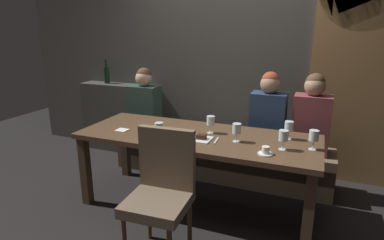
{
  "coord_description": "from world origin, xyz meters",
  "views": [
    {
      "loc": [
        1.0,
        -2.63,
        1.69
      ],
      "look_at": [
        -0.09,
        0.11,
        0.84
      ],
      "focal_mm": 30.02,
      "sensor_mm": 36.0,
      "label": 1
    }
  ],
  "objects_px": {
    "diner_bearded": "(268,113)",
    "wine_glass_near_right": "(283,137)",
    "wine_glass_far_left": "(314,136)",
    "banquette_bench": "(218,158)",
    "wine_bottle_dark_red": "(107,75)",
    "diner_redhead": "(145,102)",
    "espresso_cup": "(266,151)",
    "dining_table": "(197,143)",
    "wine_glass_center_front": "(289,127)",
    "dessert_plate": "(201,138)",
    "chair_near_side": "(161,186)",
    "diner_far_end": "(312,116)",
    "wine_glass_far_right": "(159,128)",
    "wine_glass_end_right": "(211,121)",
    "fork_on_table": "(216,140)",
    "wine_glass_end_left": "(237,129)"
  },
  "relations": [
    {
      "from": "diner_redhead",
      "to": "wine_glass_end_right",
      "type": "distance_m",
      "value": 1.24
    },
    {
      "from": "diner_bearded",
      "to": "fork_on_table",
      "type": "distance_m",
      "value": 0.85
    },
    {
      "from": "wine_glass_center_front",
      "to": "fork_on_table",
      "type": "xyz_separation_m",
      "value": [
        -0.58,
        -0.28,
        -0.11
      ]
    },
    {
      "from": "chair_near_side",
      "to": "wine_glass_far_left",
      "type": "relative_size",
      "value": 5.98
    },
    {
      "from": "diner_bearded",
      "to": "wine_glass_far_left",
      "type": "height_order",
      "value": "diner_bearded"
    },
    {
      "from": "wine_glass_far_right",
      "to": "dessert_plate",
      "type": "height_order",
      "value": "wine_glass_far_right"
    },
    {
      "from": "diner_redhead",
      "to": "wine_glass_far_right",
      "type": "relative_size",
      "value": 4.78
    },
    {
      "from": "wine_glass_end_right",
      "to": "wine_glass_center_front",
      "type": "bearing_deg",
      "value": 7.32
    },
    {
      "from": "diner_bearded",
      "to": "diner_far_end",
      "type": "bearing_deg",
      "value": 1.6
    },
    {
      "from": "diner_far_end",
      "to": "wine_glass_far_left",
      "type": "xyz_separation_m",
      "value": [
        0.04,
        -0.7,
        0.02
      ]
    },
    {
      "from": "banquette_bench",
      "to": "wine_glass_end_left",
      "type": "relative_size",
      "value": 15.24
    },
    {
      "from": "espresso_cup",
      "to": "fork_on_table",
      "type": "height_order",
      "value": "espresso_cup"
    },
    {
      "from": "wine_glass_center_front",
      "to": "wine_glass_near_right",
      "type": "bearing_deg",
      "value": -93.02
    },
    {
      "from": "diner_far_end",
      "to": "wine_glass_near_right",
      "type": "bearing_deg",
      "value": -103.22
    },
    {
      "from": "chair_near_side",
      "to": "diner_bearded",
      "type": "distance_m",
      "value": 1.53
    },
    {
      "from": "diner_far_end",
      "to": "dessert_plate",
      "type": "bearing_deg",
      "value": -137.37
    },
    {
      "from": "diner_redhead",
      "to": "diner_far_end",
      "type": "xyz_separation_m",
      "value": [
        1.93,
        -0.03,
        0.02
      ]
    },
    {
      "from": "banquette_bench",
      "to": "wine_glass_center_front",
      "type": "height_order",
      "value": "wine_glass_center_front"
    },
    {
      "from": "chair_near_side",
      "to": "diner_far_end",
      "type": "xyz_separation_m",
      "value": [
        0.97,
        1.41,
        0.28
      ]
    },
    {
      "from": "banquette_bench",
      "to": "wine_glass_far_right",
      "type": "height_order",
      "value": "wine_glass_far_right"
    },
    {
      "from": "diner_bearded",
      "to": "wine_glass_far_right",
      "type": "bearing_deg",
      "value": -129.25
    },
    {
      "from": "wine_glass_far_left",
      "to": "wine_glass_near_right",
      "type": "bearing_deg",
      "value": -157.81
    },
    {
      "from": "diner_redhead",
      "to": "espresso_cup",
      "type": "height_order",
      "value": "diner_redhead"
    },
    {
      "from": "dining_table",
      "to": "dessert_plate",
      "type": "xyz_separation_m",
      "value": [
        0.08,
        -0.12,
        0.1
      ]
    },
    {
      "from": "diner_bearded",
      "to": "wine_glass_near_right",
      "type": "bearing_deg",
      "value": -72.83
    },
    {
      "from": "dining_table",
      "to": "diner_bearded",
      "type": "relative_size",
      "value": 2.7
    },
    {
      "from": "chair_near_side",
      "to": "wine_glass_far_right",
      "type": "relative_size",
      "value": 5.98
    },
    {
      "from": "chair_near_side",
      "to": "wine_glass_center_front",
      "type": "relative_size",
      "value": 5.98
    },
    {
      "from": "diner_bearded",
      "to": "chair_near_side",
      "type": "bearing_deg",
      "value": -111.23
    },
    {
      "from": "wine_glass_far_left",
      "to": "dining_table",
      "type": "bearing_deg",
      "value": 179.45
    },
    {
      "from": "dining_table",
      "to": "wine_glass_near_right",
      "type": "relative_size",
      "value": 13.41
    },
    {
      "from": "chair_near_side",
      "to": "wine_glass_end_right",
      "type": "xyz_separation_m",
      "value": [
        0.11,
        0.81,
        0.3
      ]
    },
    {
      "from": "wine_glass_near_right",
      "to": "dessert_plate",
      "type": "relative_size",
      "value": 0.86
    },
    {
      "from": "wine_bottle_dark_red",
      "to": "fork_on_table",
      "type": "bearing_deg",
      "value": -30.34
    },
    {
      "from": "diner_far_end",
      "to": "banquette_bench",
      "type": "bearing_deg",
      "value": 179.59
    },
    {
      "from": "dining_table",
      "to": "wine_glass_near_right",
      "type": "bearing_deg",
      "value": -7.42
    },
    {
      "from": "banquette_bench",
      "to": "wine_bottle_dark_red",
      "type": "height_order",
      "value": "wine_bottle_dark_red"
    },
    {
      "from": "diner_redhead",
      "to": "wine_glass_end_left",
      "type": "distance_m",
      "value": 1.56
    },
    {
      "from": "wine_glass_end_right",
      "to": "wine_glass_end_left",
      "type": "bearing_deg",
      "value": -27.1
    },
    {
      "from": "diner_far_end",
      "to": "wine_glass_end_right",
      "type": "relative_size",
      "value": 5.0
    },
    {
      "from": "diner_redhead",
      "to": "diner_bearded",
      "type": "relative_size",
      "value": 0.96
    },
    {
      "from": "diner_bearded",
      "to": "wine_glass_near_right",
      "type": "relative_size",
      "value": 4.97
    },
    {
      "from": "wine_glass_center_front",
      "to": "dessert_plate",
      "type": "distance_m",
      "value": 0.78
    },
    {
      "from": "dining_table",
      "to": "wine_glass_center_front",
      "type": "bearing_deg",
      "value": 12.71
    },
    {
      "from": "wine_glass_end_right",
      "to": "fork_on_table",
      "type": "xyz_separation_m",
      "value": [
        0.12,
        -0.19,
        -0.11
      ]
    },
    {
      "from": "diner_bearded",
      "to": "wine_glass_end_left",
      "type": "distance_m",
      "value": 0.75
    },
    {
      "from": "banquette_bench",
      "to": "diner_far_end",
      "type": "xyz_separation_m",
      "value": [
        0.97,
        -0.01,
        0.61
      ]
    },
    {
      "from": "diner_bearded",
      "to": "espresso_cup",
      "type": "relative_size",
      "value": 6.79
    },
    {
      "from": "wine_glass_far_right",
      "to": "fork_on_table",
      "type": "relative_size",
      "value": 0.96
    },
    {
      "from": "diner_redhead",
      "to": "wine_glass_far_left",
      "type": "distance_m",
      "value": 2.11
    }
  ]
}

